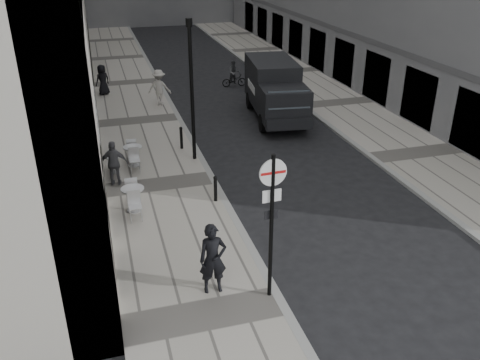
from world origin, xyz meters
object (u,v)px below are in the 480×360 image
at_px(sign_post, 272,209).
at_px(cyclist, 234,76).
at_px(lamppost, 192,85).
at_px(panel_van, 275,87).
at_px(walking_man, 213,259).

distance_m(sign_post, cyclist, 20.86).
xyz_separation_m(lamppost, panel_van, (5.12, 4.49, -1.69)).
xyz_separation_m(sign_post, panel_van, (5.04, 13.86, -1.06)).
height_order(walking_man, panel_van, panel_van).
height_order(walking_man, sign_post, sign_post).
relative_size(walking_man, sign_post, 0.49).
height_order(lamppost, cyclist, lamppost).
bearing_deg(lamppost, walking_man, -98.23).
height_order(sign_post, cyclist, sign_post).
height_order(walking_man, cyclist, walking_man).
xyz_separation_m(walking_man, sign_post, (1.35, -0.58, 1.56)).
xyz_separation_m(sign_post, cyclist, (4.65, 20.23, -2.02)).
distance_m(lamppost, cyclist, 12.14).
bearing_deg(sign_post, lamppost, 87.67).
distance_m(walking_man, lamppost, 9.14).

